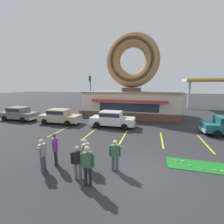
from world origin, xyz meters
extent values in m
plane|color=#2D2D30|center=(0.00, 0.00, 0.00)|extent=(160.00, 160.00, 0.00)
cube|color=brown|center=(-2.32, 14.00, 0.45)|extent=(12.00, 6.00, 0.90)
cube|color=beige|center=(-2.32, 14.00, 2.05)|extent=(12.00, 6.00, 2.30)
cube|color=gray|center=(-2.32, 14.00, 3.28)|extent=(12.30, 6.30, 0.16)
cube|color=red|center=(-2.32, 10.70, 2.35)|extent=(9.00, 0.60, 0.20)
cube|color=#232D3D|center=(-2.32, 10.98, 1.55)|extent=(7.20, 0.03, 1.00)
cube|color=brown|center=(-2.32, 14.00, 3.61)|extent=(2.40, 1.80, 0.50)
torus|color=#B27F4C|center=(-2.32, 14.00, 7.41)|extent=(7.10, 1.90, 7.10)
torus|color=#9E6B42|center=(-2.32, 13.57, 7.41)|extent=(6.24, 1.05, 6.24)
cube|color=#197523|center=(3.63, 1.41, 0.01)|extent=(4.59, 1.21, 0.03)
torus|color=#D17F47|center=(2.46, 1.25, 0.05)|extent=(0.13, 0.13, 0.04)
torus|color=#D17F47|center=(3.58, 1.10, 0.05)|extent=(0.13, 0.13, 0.04)
torus|color=#D17F47|center=(1.73, 1.71, 0.05)|extent=(0.13, 0.13, 0.04)
torus|color=#E5C666|center=(2.18, 1.67, 0.05)|extent=(0.13, 0.13, 0.04)
torus|color=#D8667F|center=(1.85, 1.58, 0.05)|extent=(0.13, 0.13, 0.04)
torus|color=#E5C666|center=(3.87, 1.12, 0.05)|extent=(0.13, 0.13, 0.04)
torus|color=#A5724C|center=(2.97, 1.05, 0.05)|extent=(0.13, 0.13, 0.04)
sphere|color=white|center=(2.46, 1.55, 0.05)|extent=(0.04, 0.04, 0.04)
cube|color=slate|center=(-14.91, 7.51, 0.66)|extent=(4.46, 1.92, 0.68)
cube|color=slate|center=(-15.06, 7.51, 1.30)|extent=(2.15, 1.63, 0.60)
cube|color=#232D3D|center=(-15.06, 7.51, 1.32)|extent=(2.07, 1.65, 0.36)
cube|color=silver|center=(-12.68, 7.43, 0.42)|extent=(0.16, 1.67, 0.24)
cube|color=silver|center=(-17.14, 7.59, 0.42)|extent=(0.16, 1.67, 0.24)
cylinder|color=black|center=(-13.52, 8.34, 0.32)|extent=(0.65, 0.24, 0.64)
cylinder|color=black|center=(-13.58, 6.58, 0.32)|extent=(0.65, 0.24, 0.64)
cylinder|color=black|center=(-16.24, 8.43, 0.32)|extent=(0.65, 0.24, 0.64)
cylinder|color=black|center=(-16.31, 6.68, 0.32)|extent=(0.65, 0.24, 0.64)
cube|color=silver|center=(4.71, 7.40, 0.42)|extent=(0.12, 1.67, 0.24)
cylinder|color=black|center=(5.57, 8.29, 0.32)|extent=(0.64, 0.23, 0.64)
cylinder|color=black|center=(5.59, 6.53, 0.32)|extent=(0.64, 0.23, 0.64)
cube|color=#BCAD89|center=(-9.21, 7.32, 0.66)|extent=(4.44, 1.85, 0.68)
cube|color=#BCAD89|center=(-9.36, 7.32, 1.30)|extent=(2.13, 1.60, 0.60)
cube|color=#232D3D|center=(-9.36, 7.32, 1.32)|extent=(2.05, 1.63, 0.36)
cube|color=silver|center=(-6.98, 7.37, 0.42)|extent=(0.14, 1.67, 0.24)
cube|color=silver|center=(-11.44, 7.28, 0.42)|extent=(0.14, 1.67, 0.24)
cylinder|color=black|center=(-7.87, 8.23, 0.32)|extent=(0.64, 0.23, 0.64)
cylinder|color=black|center=(-7.83, 6.47, 0.32)|extent=(0.64, 0.23, 0.64)
cylinder|color=black|center=(-10.60, 8.18, 0.32)|extent=(0.64, 0.23, 0.64)
cylinder|color=black|center=(-10.56, 6.42, 0.32)|extent=(0.64, 0.23, 0.64)
cube|color=silver|center=(-3.34, 7.52, 0.66)|extent=(4.41, 1.78, 0.68)
cube|color=silver|center=(-3.49, 7.52, 1.30)|extent=(2.11, 1.57, 0.60)
cube|color=#232D3D|center=(-3.49, 7.52, 1.32)|extent=(2.02, 1.59, 0.36)
cube|color=silver|center=(-1.11, 7.51, 0.42)|extent=(0.11, 1.67, 0.24)
cube|color=silver|center=(-5.57, 7.52, 0.42)|extent=(0.11, 1.67, 0.24)
cylinder|color=black|center=(-1.97, 8.39, 0.32)|extent=(0.64, 0.22, 0.64)
cylinder|color=black|center=(-1.98, 6.63, 0.32)|extent=(0.64, 0.22, 0.64)
cylinder|color=black|center=(-4.70, 8.40, 0.32)|extent=(0.64, 0.22, 0.64)
cylinder|color=black|center=(-4.71, 6.64, 0.32)|extent=(0.64, 0.22, 0.64)
cylinder|color=#474C66|center=(-4.63, -0.94, 0.40)|extent=(0.15, 0.15, 0.80)
cylinder|color=#474C66|center=(-4.60, -1.14, 0.40)|extent=(0.15, 0.15, 0.80)
cube|color=gray|center=(-4.62, -1.04, 1.09)|extent=(0.29, 0.41, 0.59)
cylinder|color=gray|center=(-4.65, -0.79, 1.06)|extent=(0.10, 0.10, 0.54)
cylinder|color=gray|center=(-4.58, -1.29, 1.06)|extent=(0.10, 0.10, 0.54)
sphere|color=beige|center=(-4.62, -1.04, 1.52)|extent=(0.21, 0.21, 0.21)
cylinder|color=slate|center=(-2.72, -0.40, 0.38)|extent=(0.15, 0.15, 0.76)
cylinder|color=slate|center=(-2.67, -0.20, 0.38)|extent=(0.15, 0.15, 0.76)
cube|color=gray|center=(-2.69, -0.30, 1.04)|extent=(0.32, 0.43, 0.56)
cylinder|color=gray|center=(-2.75, -0.54, 1.01)|extent=(0.10, 0.10, 0.51)
cylinder|color=gray|center=(-2.63, -0.06, 1.01)|extent=(0.10, 0.10, 0.51)
sphere|color=beige|center=(-2.69, -0.30, 1.45)|extent=(0.20, 0.20, 0.20)
cylinder|color=#232328|center=(-2.15, -1.51, 0.43)|extent=(0.15, 0.15, 0.86)
cylinder|color=#232328|center=(-1.95, -1.49, 0.43)|extent=(0.15, 0.15, 0.86)
cube|color=#386B42|center=(-2.05, -1.50, 1.18)|extent=(0.41, 0.29, 0.63)
cylinder|color=#386B42|center=(-2.30, -1.53, 1.15)|extent=(0.10, 0.10, 0.58)
cylinder|color=#386B42|center=(-1.80, -1.47, 1.15)|extent=(0.10, 0.10, 0.58)
sphere|color=beige|center=(-2.05, -1.50, 1.64)|extent=(0.23, 0.23, 0.23)
cylinder|color=slate|center=(-2.76, -1.22, 0.38)|extent=(0.15, 0.15, 0.77)
cylinder|color=slate|center=(-2.57, -1.15, 0.38)|extent=(0.15, 0.15, 0.77)
cube|color=black|center=(-2.67, -1.18, 1.05)|extent=(0.44, 0.35, 0.56)
cylinder|color=black|center=(-2.90, -1.27, 1.02)|extent=(0.10, 0.10, 0.52)
cylinder|color=black|center=(-2.43, -1.10, 1.02)|extent=(0.10, 0.10, 0.52)
sphere|color=tan|center=(-2.67, -1.18, 1.46)|extent=(0.21, 0.21, 0.21)
cylinder|color=#232328|center=(-4.39, -0.33, 0.43)|extent=(0.15, 0.15, 0.86)
cylinder|color=#232328|center=(-4.29, -0.50, 0.43)|extent=(0.15, 0.15, 0.86)
cube|color=#8C3393|center=(-4.34, -0.42, 1.18)|extent=(0.40, 0.45, 0.63)
cylinder|color=#8C3393|center=(-4.47, -0.20, 1.15)|extent=(0.10, 0.10, 0.58)
cylinder|color=#8C3393|center=(-4.21, -0.63, 1.15)|extent=(0.10, 0.10, 0.58)
sphere|color=brown|center=(-4.34, -0.42, 1.64)|extent=(0.23, 0.23, 0.23)
cylinder|color=#474C66|center=(-1.12, -0.11, 0.39)|extent=(0.15, 0.15, 0.77)
cylinder|color=#474C66|center=(-1.32, -0.12, 0.39)|extent=(0.15, 0.15, 0.77)
cube|color=#386B42|center=(-1.22, -0.12, 1.06)|extent=(0.40, 0.26, 0.57)
cylinder|color=#386B42|center=(-0.98, -0.10, 1.03)|extent=(0.10, 0.10, 0.52)
cylinder|color=#386B42|center=(-1.47, -0.13, 1.03)|extent=(0.10, 0.10, 0.52)
sphere|color=tan|center=(-1.22, -0.12, 1.47)|extent=(0.21, 0.21, 0.21)
cylinder|color=#51565B|center=(-8.48, 10.93, 0.47)|extent=(0.56, 0.56, 0.95)
torus|color=#303437|center=(-8.48, 10.93, 0.95)|extent=(0.57, 0.57, 0.05)
cylinder|color=#595B60|center=(-9.85, 17.42, 2.90)|extent=(0.16, 0.16, 5.80)
cube|color=black|center=(-9.85, 17.24, 5.25)|extent=(0.28, 0.24, 0.90)
sphere|color=red|center=(-9.85, 17.12, 5.55)|extent=(0.18, 0.18, 0.18)
sphere|color=orange|center=(-9.85, 17.12, 5.25)|extent=(0.18, 0.18, 0.18)
sphere|color=green|center=(-9.85, 17.12, 4.95)|extent=(0.18, 0.18, 0.18)
cylinder|color=silver|center=(6.84, 23.00, 2.40)|extent=(0.40, 0.40, 4.80)
cube|color=silver|center=(10.34, 23.00, 5.05)|extent=(9.00, 4.40, 0.50)
cube|color=yellow|center=(10.34, 20.78, 5.05)|extent=(9.00, 0.04, 0.44)
cube|color=red|center=(10.34, 20.76, 4.88)|extent=(9.00, 0.04, 0.12)
cube|color=yellow|center=(-7.72, 5.00, 0.00)|extent=(0.12, 3.60, 0.01)
cube|color=yellow|center=(-4.72, 5.00, 0.00)|extent=(0.12, 3.60, 0.01)
cube|color=yellow|center=(-1.72, 5.00, 0.00)|extent=(0.12, 3.60, 0.01)
cube|color=yellow|center=(1.28, 5.00, 0.00)|extent=(0.12, 3.60, 0.01)
cube|color=yellow|center=(4.28, 5.00, 0.00)|extent=(0.12, 3.60, 0.01)
camera|label=1|loc=(0.37, -6.71, 4.15)|focal=24.00mm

